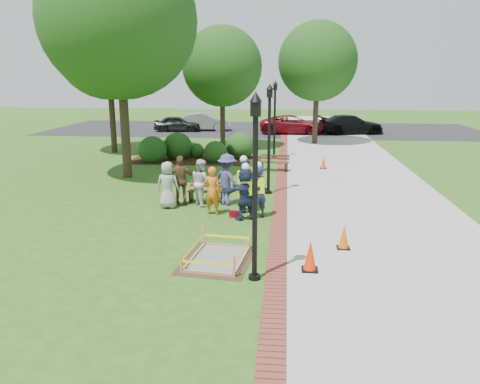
# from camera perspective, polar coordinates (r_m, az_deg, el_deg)

# --- Properties ---
(ground) EXTENTS (100.00, 100.00, 0.00)m
(ground) POSITION_cam_1_polar(r_m,az_deg,el_deg) (13.91, -2.55, -5.16)
(ground) COLOR #285116
(ground) RESTS_ON ground
(sidewalk) EXTENTS (6.00, 60.00, 0.02)m
(sidewalk) POSITION_cam_1_polar(r_m,az_deg,el_deg) (23.64, 13.08, 2.64)
(sidewalk) COLOR #9E9E99
(sidewalk) RESTS_ON ground
(brick_edging) EXTENTS (0.50, 60.00, 0.03)m
(brick_edging) POSITION_cam_1_polar(r_m,az_deg,el_deg) (23.44, 5.18, 2.87)
(brick_edging) COLOR maroon
(brick_edging) RESTS_ON ground
(mulch_bed) EXTENTS (7.00, 3.00, 0.05)m
(mulch_bed) POSITION_cam_1_polar(r_m,az_deg,el_deg) (25.87, -5.37, 3.95)
(mulch_bed) COLOR #381E0F
(mulch_bed) RESTS_ON ground
(parking_lot) EXTENTS (36.00, 12.00, 0.01)m
(parking_lot) POSITION_cam_1_polar(r_m,az_deg,el_deg) (40.29, 2.94, 7.66)
(parking_lot) COLOR black
(parking_lot) RESTS_ON ground
(wet_concrete_pad) EXTENTS (1.95, 2.48, 0.55)m
(wet_concrete_pad) POSITION_cam_1_polar(r_m,az_deg,el_deg) (11.99, -2.74, -7.23)
(wet_concrete_pad) COLOR #47331E
(wet_concrete_pad) RESTS_ON ground
(bench_near) EXTENTS (1.41, 0.57, 0.74)m
(bench_near) POSITION_cam_1_polar(r_m,az_deg,el_deg) (17.27, -4.05, -0.49)
(bench_near) COLOR brown
(bench_near) RESTS_ON ground
(bench_far) EXTENTS (1.48, 0.73, 0.77)m
(bench_far) POSITION_cam_1_polar(r_m,az_deg,el_deg) (22.85, 4.18, 3.18)
(bench_far) COLOR #51301B
(bench_far) RESTS_ON ground
(cone_front) EXTENTS (0.39, 0.39, 0.77)m
(cone_front) POSITION_cam_1_polar(r_m,az_deg,el_deg) (11.41, 8.54, -7.77)
(cone_front) COLOR black
(cone_front) RESTS_ON ground
(cone_back) EXTENTS (0.35, 0.35, 0.69)m
(cone_back) POSITION_cam_1_polar(r_m,az_deg,el_deg) (12.97, 12.54, -5.41)
(cone_back) COLOR black
(cone_back) RESTS_ON ground
(cone_far) EXTENTS (0.34, 0.34, 0.67)m
(cone_far) POSITION_cam_1_polar(r_m,az_deg,el_deg) (23.66, 10.13, 3.57)
(cone_far) COLOR black
(cone_far) RESTS_ON ground
(toolbox) EXTENTS (0.44, 0.27, 0.21)m
(toolbox) POSITION_cam_1_polar(r_m,az_deg,el_deg) (15.49, -0.55, -2.69)
(toolbox) COLOR #B80E20
(toolbox) RESTS_ON ground
(lamp_near) EXTENTS (0.28, 0.28, 4.26)m
(lamp_near) POSITION_cam_1_polar(r_m,az_deg,el_deg) (10.23, 1.86, 2.17)
(lamp_near) COLOR black
(lamp_near) RESTS_ON ground
(lamp_mid) EXTENTS (0.28, 0.28, 4.26)m
(lamp_mid) POSITION_cam_1_polar(r_m,az_deg,el_deg) (18.12, 3.58, 7.44)
(lamp_mid) COLOR black
(lamp_mid) RESTS_ON ground
(lamp_far) EXTENTS (0.28, 0.28, 4.26)m
(lamp_far) POSITION_cam_1_polar(r_m,az_deg,el_deg) (26.08, 4.26, 9.51)
(lamp_far) COLOR black
(lamp_far) RESTS_ON ground
(tree_left) EXTENTS (6.70, 6.70, 10.18)m
(tree_left) POSITION_cam_1_polar(r_m,az_deg,el_deg) (21.69, -14.59, 19.64)
(tree_left) COLOR #3D2D1E
(tree_left) RESTS_ON ground
(tree_back) EXTENTS (4.88, 4.88, 7.47)m
(tree_back) POSITION_cam_1_polar(r_m,az_deg,el_deg) (29.53, -2.19, 15.03)
(tree_back) COLOR #3D2D1E
(tree_back) RESTS_ON ground
(tree_right) EXTENTS (5.15, 5.15, 7.97)m
(tree_right) POSITION_cam_1_polar(r_m,az_deg,el_deg) (32.00, 9.45, 15.43)
(tree_right) COLOR #3D2D1E
(tree_right) RESTS_ON ground
(tree_far) EXTENTS (6.11, 6.11, 9.22)m
(tree_far) POSITION_cam_1_polar(r_m,az_deg,el_deg) (29.01, -15.84, 16.78)
(tree_far) COLOR #3D2D1E
(tree_far) RESTS_ON ground
(shrub_a) EXTENTS (1.51, 1.51, 1.51)m
(shrub_a) POSITION_cam_1_polar(r_m,az_deg,el_deg) (25.55, -10.55, 3.60)
(shrub_a) COLOR #123F13
(shrub_a) RESTS_ON ground
(shrub_b) EXTENTS (1.60, 1.60, 1.60)m
(shrub_b) POSITION_cam_1_polar(r_m,az_deg,el_deg) (26.33, -7.55, 4.02)
(shrub_b) COLOR #123F13
(shrub_b) RESTS_ON ground
(shrub_c) EXTENTS (1.24, 1.24, 1.24)m
(shrub_c) POSITION_cam_1_polar(r_m,az_deg,el_deg) (25.13, -3.00, 3.64)
(shrub_c) COLOR #123F13
(shrub_c) RESTS_ON ground
(shrub_d) EXTENTS (1.59, 1.59, 1.59)m
(shrub_d) POSITION_cam_1_polar(r_m,az_deg,el_deg) (26.24, 0.02, 4.11)
(shrub_d) COLOR #123F13
(shrub_d) RESTS_ON ground
(shrub_e) EXTENTS (0.87, 0.87, 0.87)m
(shrub_e) POSITION_cam_1_polar(r_m,az_deg,el_deg) (26.54, -5.28, 4.17)
(shrub_e) COLOR #123F13
(shrub_e) RESTS_ON ground
(casual_person_a) EXTENTS (0.54, 0.36, 1.66)m
(casual_person_a) POSITION_cam_1_polar(r_m,az_deg,el_deg) (16.56, -8.80, 0.84)
(casual_person_a) COLOR #979797
(casual_person_a) RESTS_ON ground
(casual_person_b) EXTENTS (0.58, 0.44, 1.64)m
(casual_person_b) POSITION_cam_1_polar(r_m,az_deg,el_deg) (15.63, -3.38, 0.16)
(casual_person_b) COLOR orange
(casual_person_b) RESTS_ON ground
(casual_person_c) EXTENTS (0.60, 0.63, 1.67)m
(casual_person_c) POSITION_cam_1_polar(r_m,az_deg,el_deg) (16.81, -4.75, 1.19)
(casual_person_c) COLOR silver
(casual_person_c) RESTS_ON ground
(casual_person_d) EXTENTS (0.64, 0.49, 1.79)m
(casual_person_d) POSITION_cam_1_polar(r_m,az_deg,el_deg) (16.85, -7.19, 1.37)
(casual_person_d) COLOR brown
(casual_person_d) RESTS_ON ground
(casual_person_e) EXTENTS (0.70, 0.67, 1.86)m
(casual_person_e) POSITION_cam_1_polar(r_m,az_deg,el_deg) (16.73, -1.57, 1.50)
(casual_person_e) COLOR #3C3A65
(casual_person_e) RESTS_ON ground
(hivis_worker_a) EXTENTS (0.64, 0.53, 1.87)m
(hivis_worker_a) POSITION_cam_1_polar(r_m,az_deg,el_deg) (15.02, 0.66, 0.03)
(hivis_worker_a) COLOR #192A43
(hivis_worker_a) RESTS_ON ground
(hivis_worker_b) EXTENTS (0.66, 0.61, 1.89)m
(hivis_worker_b) POSITION_cam_1_polar(r_m,az_deg,el_deg) (15.23, 2.19, 0.23)
(hivis_worker_b) COLOR #1C2D4A
(hivis_worker_b) RESTS_ON ground
(hivis_worker_c) EXTENTS (0.69, 0.64, 1.96)m
(hivis_worker_c) POSITION_cam_1_polar(r_m,az_deg,el_deg) (15.86, 0.43, 0.94)
(hivis_worker_c) COLOR #1C2549
(hivis_worker_c) RESTS_ON ground
(parked_car_a) EXTENTS (2.27, 4.45, 1.40)m
(parked_car_a) POSITION_cam_1_polar(r_m,az_deg,el_deg) (39.04, -7.61, 7.34)
(parked_car_a) COLOR black
(parked_car_a) RESTS_ON ground
(parked_car_b) EXTENTS (2.50, 5.02, 1.59)m
(parked_car_b) POSITION_cam_1_polar(r_m,az_deg,el_deg) (39.38, -4.45, 7.48)
(parked_car_b) COLOR #959599
(parked_car_b) RESTS_ON ground
(parked_car_c) EXTENTS (2.24, 4.91, 1.58)m
(parked_car_c) POSITION_cam_1_polar(r_m,az_deg,el_deg) (37.45, 6.47, 7.08)
(parked_car_c) COLOR maroon
(parked_car_c) RESTS_ON ground
(parked_car_d) EXTENTS (3.26, 5.33, 1.62)m
(parked_car_d) POSITION_cam_1_polar(r_m,az_deg,el_deg) (38.07, 13.28, 6.91)
(parked_car_d) COLOR black
(parked_car_d) RESTS_ON ground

